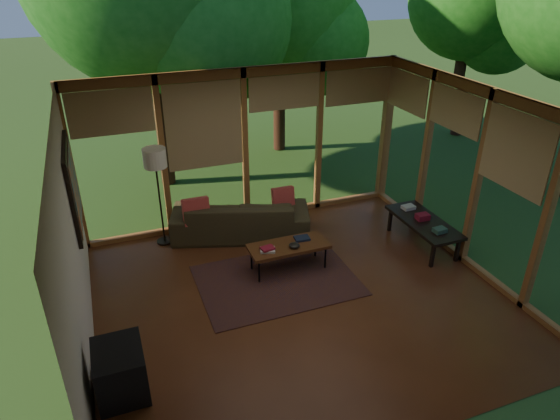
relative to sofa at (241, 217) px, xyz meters
name	(u,v)px	position (x,y,z in m)	size (l,w,h in m)	color
floor	(301,297)	(0.27, -2.00, -0.33)	(5.50, 5.50, 0.00)	#5E3018
ceiling	(306,108)	(0.27, -2.00, 2.37)	(5.50, 5.50, 0.00)	silver
wall_left	(74,253)	(-2.48, -2.00, 1.02)	(0.04, 5.00, 2.70)	silver
wall_front	(417,338)	(0.27, -4.50, 1.02)	(5.50, 0.04, 2.70)	silver
window_wall_back	(245,148)	(0.27, 0.50, 1.02)	(5.50, 0.12, 2.70)	#99602F
window_wall_right	(477,181)	(3.02, -2.00, 1.02)	(0.12, 5.00, 2.70)	#99602F
exterior_lawn	(432,102)	(8.27, 6.00, -0.34)	(40.00, 40.00, 0.00)	#2B501E
tree_ne	(278,6)	(2.10, 3.80, 2.93)	(3.40, 3.40, 4.97)	#3B2015
rug	(277,280)	(0.10, -1.50, -0.33)	(2.27, 1.61, 0.01)	#6D340F
sofa	(241,217)	(0.00, 0.00, 0.00)	(2.28, 0.89, 0.67)	#3B331D
pillow_left	(196,212)	(-0.75, -0.05, 0.26)	(0.43, 0.14, 0.43)	maroon
pillow_right	(283,199)	(0.75, -0.05, 0.24)	(0.38, 0.13, 0.38)	maroon
ct_book_lower	(268,250)	(0.02, -1.32, 0.11)	(0.21, 0.16, 0.03)	#B8B2A7
ct_book_upper	(268,248)	(0.02, -1.32, 0.14)	(0.19, 0.14, 0.03)	maroon
ct_book_side	(302,238)	(0.62, -1.19, 0.11)	(0.22, 0.17, 0.03)	black
ct_bowl	(294,245)	(0.42, -1.37, 0.13)	(0.16, 0.16, 0.07)	black
media_cabinet	(127,413)	(-2.20, -3.45, -0.03)	(0.50, 1.00, 0.60)	#582F18
television	(120,371)	(-2.18, -3.45, 0.52)	(0.45, 0.55, 0.50)	black
console_book_a	(440,230)	(2.67, -1.79, 0.16)	(0.19, 0.14, 0.07)	#2D4F40
console_book_b	(423,217)	(2.67, -1.34, 0.17)	(0.21, 0.15, 0.09)	maroon
console_book_c	(408,207)	(2.67, -0.94, 0.15)	(0.21, 0.15, 0.06)	#B8B2A7
floor_lamp	(155,164)	(-1.27, 0.20, 1.07)	(0.36, 0.36, 1.65)	black
coffee_table	(289,247)	(0.37, -1.27, 0.06)	(1.20, 0.50, 0.43)	#582F18
side_console	(424,223)	(2.67, -1.39, 0.08)	(0.60, 1.40, 0.46)	black
wall_painting	(73,187)	(-2.44, -0.60, 1.22)	(0.06, 1.35, 1.15)	black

